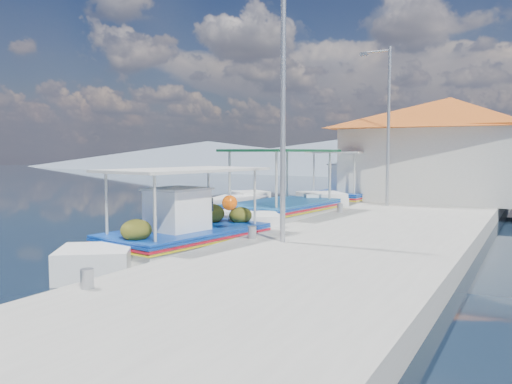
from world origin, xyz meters
The scene contains 11 objects.
ground centered at (0.00, 0.00, 0.00)m, with size 160.00×160.00×0.00m, color black.
quay centered at (5.90, 6.00, 0.25)m, with size 5.00×44.00×0.50m, color #AEACA2.
bollards centered at (3.80, 5.25, 0.65)m, with size 0.20×17.20×0.30m.
main_caique centered at (2.23, 1.56, 0.46)m, with size 2.76×7.19×2.39m.
caique_green_canopy centered at (1.97, 7.35, 0.44)m, with size 2.84×7.78×2.93m.
caique_blue_hull centered at (-0.49, 8.15, 0.31)m, with size 2.90×6.21×1.14m.
caique_far centered at (2.25, 13.72, 0.53)m, with size 2.77×8.12×2.85m.
harbor_building centered at (6.20, 15.00, 2.78)m, with size 10.49×10.49×4.40m.
lamp_post_near centered at (4.51, 2.00, 3.85)m, with size 1.21×0.14×6.00m.
lamp_post_far centered at (4.51, 11.00, 3.85)m, with size 1.21×0.14×6.00m.
mountain_ridge centered at (6.54, 56.00, 2.04)m, with size 171.40×96.00×5.50m.
Camera 1 is at (9.68, -8.27, 2.55)m, focal length 35.50 mm.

